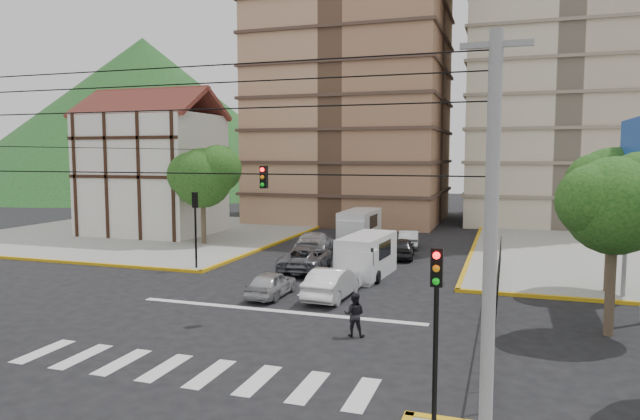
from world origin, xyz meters
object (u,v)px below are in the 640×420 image
at_px(traffic_light_se, 436,309).
at_px(pedestrian_crosswalk, 354,315).
at_px(car_white_front_right, 333,283).
at_px(van_right_lane, 366,257).
at_px(traffic_light_nw, 195,217).
at_px(van_left_lane, 359,227).
at_px(car_silver_front_left, 271,284).

height_order(traffic_light_se, pedestrian_crosswalk, traffic_light_se).
bearing_deg(car_white_front_right, van_right_lane, -91.58).
relative_size(traffic_light_se, traffic_light_nw, 1.00).
distance_m(van_left_lane, pedestrian_crosswalk, 22.50).
bearing_deg(pedestrian_crosswalk, van_left_lane, -81.36).
bearing_deg(van_left_lane, car_white_front_right, -78.88).
height_order(van_left_lane, car_silver_front_left, van_left_lane).
height_order(van_left_lane, car_white_front_right, van_left_lane).
bearing_deg(traffic_light_nw, van_right_lane, 6.97).
bearing_deg(car_silver_front_left, van_left_lane, -89.03).
distance_m(traffic_light_nw, van_left_lane, 14.59).
xyz_separation_m(van_right_lane, van_left_lane, (-3.42, 11.76, 0.09)).
distance_m(van_right_lane, van_left_lane, 12.25).
relative_size(van_left_lane, car_white_front_right, 1.25).
relative_size(car_silver_front_left, car_white_front_right, 0.82).
bearing_deg(pedestrian_crosswalk, car_white_front_right, -70.36).
distance_m(traffic_light_se, van_right_lane, 17.88).
bearing_deg(car_silver_front_left, pedestrian_crosswalk, 139.57).
bearing_deg(car_silver_front_left, van_right_lane, -119.84).
bearing_deg(van_left_lane, traffic_light_nw, -115.53).
relative_size(traffic_light_se, car_silver_front_left, 1.22).
bearing_deg(traffic_light_se, van_right_lane, 108.97).
bearing_deg(van_right_lane, pedestrian_crosswalk, -73.79).
bearing_deg(van_right_lane, van_left_lane, 111.02).
xyz_separation_m(traffic_light_se, car_silver_front_left, (-8.99, 11.26, -2.50)).
distance_m(traffic_light_nw, car_silver_front_left, 8.29).
distance_m(traffic_light_nw, car_white_front_right, 10.44).
bearing_deg(van_left_lane, traffic_light_se, -71.39).
xyz_separation_m(van_right_lane, pedestrian_crosswalk, (2.03, -10.07, -0.30)).
relative_size(van_right_lane, car_silver_front_left, 1.46).
bearing_deg(traffic_light_nw, van_left_lane, 63.70).
distance_m(van_right_lane, car_white_front_right, 4.95).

